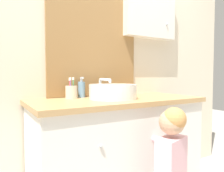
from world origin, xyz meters
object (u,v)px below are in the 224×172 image
object	(u,v)px
soap_dispenser	(82,89)
child_figure	(171,162)
sink_basin	(113,91)
toothbrush_holder	(71,92)

from	to	relation	value
soap_dispenser	child_figure	xyz separation A→B (m)	(0.32, -0.67, -0.43)
sink_basin	child_figure	bearing A→B (deg)	-71.93
soap_dispenser	child_figure	size ratio (longest dim) A/B	0.20
sink_basin	toothbrush_holder	xyz separation A→B (m)	(-0.27, 0.18, -0.01)
toothbrush_holder	child_figure	size ratio (longest dim) A/B	0.20
sink_basin	soap_dispenser	bearing A→B (deg)	128.78
toothbrush_holder	child_figure	world-z (taller)	toothbrush_holder
toothbrush_holder	soap_dispenser	bearing A→B (deg)	18.29
sink_basin	child_figure	distance (m)	0.64
toothbrush_holder	sink_basin	bearing A→B (deg)	-33.49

